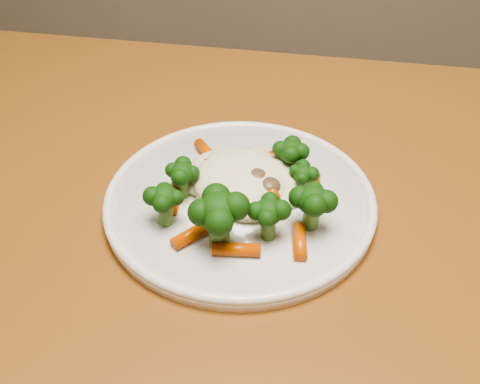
% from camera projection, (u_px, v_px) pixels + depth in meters
% --- Properties ---
extents(dining_table, '(1.21, 0.84, 0.75)m').
position_uv_depth(dining_table, '(180.00, 308.00, 0.63)').
color(dining_table, brown).
rests_on(dining_table, ground).
extents(plate, '(0.27, 0.27, 0.01)m').
position_uv_depth(plate, '(240.00, 203.00, 0.59)').
color(plate, white).
rests_on(plate, dining_table).
extents(meal, '(0.18, 0.18, 0.05)m').
position_uv_depth(meal, '(244.00, 188.00, 0.57)').
color(meal, '#F8EFC6').
rests_on(meal, plate).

